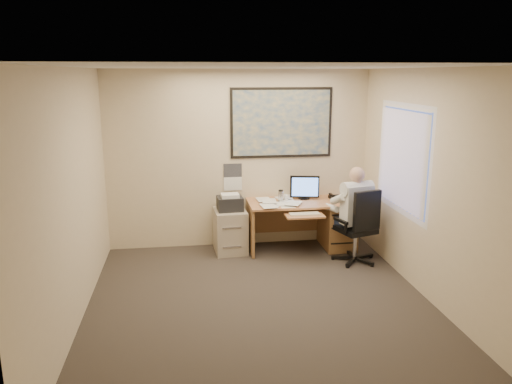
{
  "coord_description": "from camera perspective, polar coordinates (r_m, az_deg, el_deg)",
  "views": [
    {
      "loc": [
        -0.82,
        -5.23,
        2.64
      ],
      "look_at": [
        0.12,
        1.3,
        1.06
      ],
      "focal_mm": 35.0,
      "sensor_mm": 36.0,
      "label": 1
    }
  ],
  "objects": [
    {
      "name": "filing_cabinet",
      "position": [
        7.52,
        -2.96,
        -4.0
      ],
      "size": [
        0.49,
        0.58,
        0.9
      ],
      "rotation": [
        0.0,
        0.0,
        0.06
      ],
      "color": "#ADA08B",
      "rests_on": "ground"
    },
    {
      "name": "window_blinds",
      "position": [
        6.73,
        16.41,
        3.6
      ],
      "size": [
        0.06,
        1.4,
        1.3
      ],
      "primitive_type": null,
      "color": "white",
      "rests_on": "room_shell"
    },
    {
      "name": "world_map",
      "position": [
        7.64,
        2.93,
        7.9
      ],
      "size": [
        1.56,
        0.03,
        1.06
      ],
      "primitive_type": "cube",
      "color": "#1E4C93",
      "rests_on": "room_shell"
    },
    {
      "name": "office_chair",
      "position": [
        7.24,
        11.27,
        -5.52
      ],
      "size": [
        0.81,
        0.81,
        1.08
      ],
      "rotation": [
        0.0,
        0.0,
        0.3
      ],
      "color": "black",
      "rests_on": "ground"
    },
    {
      "name": "person",
      "position": [
        7.2,
        11.31,
        -2.54
      ],
      "size": [
        0.74,
        0.92,
        1.37
      ],
      "primitive_type": null,
      "rotation": [
        0.0,
        0.0,
        0.22
      ],
      "color": "silver",
      "rests_on": "office_chair"
    },
    {
      "name": "desk",
      "position": [
        7.73,
        7.49,
        -3.16
      ],
      "size": [
        1.6,
        0.97,
        1.11
      ],
      "color": "tan",
      "rests_on": "ground"
    },
    {
      "name": "room_shell",
      "position": [
        5.45,
        0.67,
        -0.23
      ],
      "size": [
        4.0,
        4.5,
        2.7
      ],
      "color": "#332C27",
      "rests_on": "ground"
    },
    {
      "name": "wall_calendar",
      "position": [
        7.66,
        -2.67,
        1.71
      ],
      "size": [
        0.28,
        0.01,
        0.42
      ],
      "primitive_type": "cube",
      "color": "white",
      "rests_on": "room_shell"
    }
  ]
}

